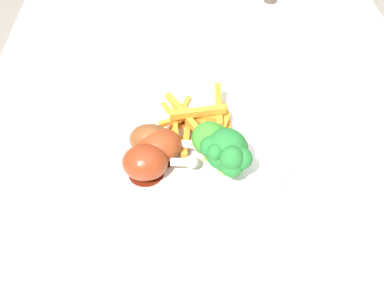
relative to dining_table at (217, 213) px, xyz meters
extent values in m
cube|color=silver|center=(0.00, 0.00, 0.08)|extent=(1.22, 0.81, 0.03)
cylinder|color=#ACA695|center=(0.55, -0.34, -0.27)|extent=(0.06, 0.06, 0.68)
cylinder|color=#ACA695|center=(0.55, 0.34, -0.27)|extent=(0.06, 0.06, 0.68)
cylinder|color=white|center=(0.04, 0.04, 0.10)|extent=(0.29, 0.29, 0.01)
cylinder|color=#8AB555|center=(0.00, -0.01, 0.12)|extent=(0.02, 0.02, 0.02)
sphere|color=#216C2C|center=(0.00, -0.01, 0.15)|extent=(0.06, 0.06, 0.06)
sphere|color=#216C2C|center=(-0.03, -0.01, 0.15)|extent=(0.03, 0.03, 0.03)
sphere|color=#216C2C|center=(-0.02, -0.02, 0.15)|extent=(0.03, 0.03, 0.03)
sphere|color=#216C2C|center=(-0.02, -0.02, 0.16)|extent=(0.03, 0.03, 0.03)
sphere|color=#216C2C|center=(-0.03, -0.01, 0.16)|extent=(0.03, 0.03, 0.03)
sphere|color=#216C2C|center=(0.00, 0.02, 0.16)|extent=(0.03, 0.03, 0.03)
sphere|color=#216C2C|center=(-0.02, 0.01, 0.16)|extent=(0.02, 0.02, 0.02)
cylinder|color=#8DAE4D|center=(0.03, 0.02, 0.12)|extent=(0.02, 0.02, 0.02)
sphere|color=#358226|center=(0.03, 0.02, 0.15)|extent=(0.05, 0.05, 0.05)
sphere|color=#358226|center=(0.04, 0.01, 0.15)|extent=(0.02, 0.02, 0.02)
sphere|color=#358226|center=(0.04, 0.00, 0.15)|extent=(0.02, 0.02, 0.02)
sphere|color=#358226|center=(0.04, 0.03, 0.15)|extent=(0.02, 0.02, 0.02)
sphere|color=#358226|center=(0.03, 0.00, 0.15)|extent=(0.02, 0.02, 0.02)
cube|color=orange|center=(0.09, 0.03, 0.11)|extent=(0.09, 0.07, 0.01)
cube|color=orange|center=(0.07, -0.01, 0.12)|extent=(0.07, 0.03, 0.01)
cube|color=orange|center=(0.08, 0.06, 0.13)|extent=(0.09, 0.01, 0.01)
cube|color=orange|center=(0.09, 0.02, 0.12)|extent=(0.08, 0.07, 0.01)
cube|color=orange|center=(0.09, 0.03, 0.12)|extent=(0.05, 0.09, 0.01)
cube|color=orange|center=(0.12, -0.01, 0.13)|extent=(0.10, 0.02, 0.01)
cube|color=orange|center=(0.09, 0.03, 0.14)|extent=(0.02, 0.09, 0.01)
cube|color=orange|center=(0.13, 0.05, 0.11)|extent=(0.08, 0.04, 0.01)
cube|color=orange|center=(0.10, 0.05, 0.13)|extent=(0.10, 0.06, 0.01)
cube|color=orange|center=(0.12, 0.07, 0.11)|extent=(0.06, 0.04, 0.01)
cube|color=orange|center=(0.07, 0.05, 0.12)|extent=(0.10, 0.02, 0.01)
cube|color=orange|center=(0.10, 0.03, 0.13)|extent=(0.03, 0.07, 0.01)
cube|color=#C1701F|center=(0.10, -0.02, 0.11)|extent=(0.07, 0.01, 0.01)
cube|color=#C17020|center=(0.07, 0.07, 0.11)|extent=(0.04, 0.08, 0.01)
cube|color=#C77320|center=(0.10, 0.01, 0.11)|extent=(0.03, 0.07, 0.01)
cube|color=orange|center=(0.09, 0.06, 0.13)|extent=(0.03, 0.06, 0.01)
cylinder|color=#4F2412|center=(0.04, 0.10, 0.11)|extent=(0.04, 0.04, 0.00)
ellipsoid|color=brown|center=(0.04, 0.10, 0.13)|extent=(0.06, 0.07, 0.05)
cylinder|color=beige|center=(0.04, 0.05, 0.13)|extent=(0.02, 0.04, 0.01)
sphere|color=silver|center=(0.03, 0.03, 0.13)|extent=(0.02, 0.02, 0.02)
cylinder|color=#5C1A0C|center=(0.00, 0.11, 0.11)|extent=(0.05, 0.05, 0.00)
ellipsoid|color=maroon|center=(0.00, 0.11, 0.13)|extent=(0.06, 0.07, 0.05)
cylinder|color=beige|center=(0.00, 0.06, 0.13)|extent=(0.01, 0.03, 0.01)
sphere|color=silver|center=(0.00, 0.04, 0.13)|extent=(0.02, 0.02, 0.02)
cylinder|color=#601D0D|center=(0.03, 0.09, 0.11)|extent=(0.05, 0.05, 0.00)
ellipsoid|color=maroon|center=(0.03, 0.09, 0.13)|extent=(0.06, 0.07, 0.05)
cylinder|color=beige|center=(0.04, 0.03, 0.13)|extent=(0.02, 0.05, 0.01)
sphere|color=silver|center=(0.04, 0.01, 0.13)|extent=(0.02, 0.02, 0.02)
cube|color=silver|center=(-0.12, -0.19, 0.10)|extent=(0.19, 0.07, 0.00)
cube|color=white|center=(0.19, 0.25, 0.10)|extent=(0.21, 0.22, 0.00)
camera|label=1|loc=(-0.44, 0.06, 0.61)|focal=42.19mm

